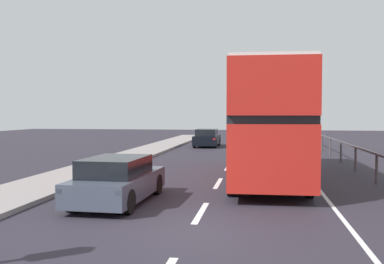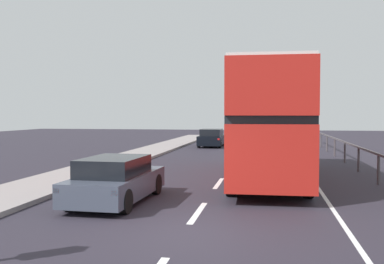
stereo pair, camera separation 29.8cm
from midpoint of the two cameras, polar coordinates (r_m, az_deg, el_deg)
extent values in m
cube|color=#29252F|center=(9.84, -1.06, -12.97)|extent=(73.20, 120.00, 0.10)
cube|color=silver|center=(11.45, 0.42, -10.49)|extent=(0.16, 2.46, 0.01)
cube|color=silver|center=(16.15, 2.92, -6.71)|extent=(0.16, 2.46, 0.01)
cube|color=silver|center=(20.91, 4.27, -4.63)|extent=(0.16, 2.46, 0.01)
cube|color=silver|center=(25.69, 5.12, -3.32)|extent=(0.16, 2.46, 0.01)
cube|color=silver|center=(30.49, 5.70, -2.42)|extent=(0.16, 2.46, 0.01)
cube|color=silver|center=(35.29, 6.12, -1.77)|extent=(0.16, 2.46, 0.01)
cube|color=silver|center=(40.10, 6.44, -1.27)|extent=(0.16, 2.46, 0.01)
cube|color=silver|center=(18.62, 14.55, -5.57)|extent=(0.12, 46.00, 0.01)
cube|color=#4C4447|center=(18.86, 21.33, -2.25)|extent=(0.08, 42.00, 0.08)
cylinder|color=#4C4447|center=(17.21, 22.57, -4.51)|extent=(0.10, 0.10, 1.08)
cylinder|color=#4C4447|center=(20.61, 20.25, -3.36)|extent=(0.10, 0.10, 1.08)
cylinder|color=#4C4447|center=(24.03, 18.59, -2.54)|extent=(0.10, 0.10, 1.08)
cylinder|color=#4C4447|center=(27.48, 17.35, -1.92)|extent=(0.10, 0.10, 1.08)
cylinder|color=#4C4447|center=(30.94, 16.38, -1.44)|extent=(0.10, 0.10, 1.08)
cylinder|color=#4C4447|center=(34.40, 15.61, -1.05)|extent=(0.10, 0.10, 1.08)
cylinder|color=#4C4447|center=(37.87, 14.98, -0.74)|extent=(0.10, 0.10, 1.08)
cube|color=red|center=(17.40, 9.06, -1.74)|extent=(2.82, 10.92, 1.92)
cube|color=black|center=(17.36, 9.09, 1.82)|extent=(2.83, 10.48, 0.24)
cube|color=red|center=(17.37, 9.11, 4.91)|extent=(2.82, 10.92, 1.63)
cube|color=silver|center=(17.43, 9.12, 7.76)|extent=(2.76, 10.70, 0.10)
cube|color=black|center=(22.79, 8.64, -0.52)|extent=(2.28, 0.10, 1.35)
cube|color=yellow|center=(22.79, 8.68, 5.34)|extent=(1.52, 0.08, 0.28)
cylinder|color=black|center=(21.48, 5.60, -3.11)|extent=(0.31, 1.01, 1.00)
cylinder|color=black|center=(21.54, 11.82, -3.14)|extent=(0.31, 1.01, 1.00)
cylinder|color=black|center=(13.69, 4.62, -6.26)|extent=(0.31, 1.01, 1.00)
cylinder|color=black|center=(13.78, 14.42, -6.27)|extent=(0.31, 1.01, 1.00)
cube|color=#404656|center=(12.87, -10.29, -6.85)|extent=(1.85, 4.24, 0.64)
cube|color=black|center=(12.60, -10.65, -4.43)|extent=(1.58, 2.35, 0.51)
cube|color=red|center=(11.30, -17.70, -7.40)|extent=(0.16, 0.06, 0.12)
cube|color=red|center=(10.67, -10.41, -7.90)|extent=(0.16, 0.06, 0.12)
cylinder|color=black|center=(14.46, -11.22, -6.55)|extent=(0.22, 0.65, 0.64)
cylinder|color=black|center=(13.97, -5.22, -6.83)|extent=(0.22, 0.65, 0.64)
cylinder|color=black|center=(11.95, -16.23, -8.49)|extent=(0.22, 0.65, 0.64)
cylinder|color=black|center=(11.35, -9.08, -9.01)|extent=(0.22, 0.65, 0.64)
cube|color=black|center=(34.03, 1.74, -1.02)|extent=(1.77, 4.30, 0.70)
cube|color=black|center=(33.79, 1.70, -0.02)|extent=(1.55, 2.37, 0.50)
cube|color=red|center=(32.04, -0.11, -0.92)|extent=(0.16, 0.06, 0.12)
cube|color=red|center=(31.84, 2.64, -0.94)|extent=(0.16, 0.06, 0.12)
cylinder|color=black|center=(35.58, 0.77, -1.21)|extent=(0.20, 0.64, 0.64)
cylinder|color=black|center=(35.39, 3.31, -1.23)|extent=(0.20, 0.64, 0.64)
cylinder|color=black|center=(32.73, 0.04, -1.52)|extent=(0.20, 0.64, 0.64)
cylinder|color=black|center=(32.52, 2.80, -1.55)|extent=(0.20, 0.64, 0.64)
camera|label=1|loc=(0.15, -90.56, -0.02)|focal=40.73mm
camera|label=2|loc=(0.15, 89.44, 0.02)|focal=40.73mm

